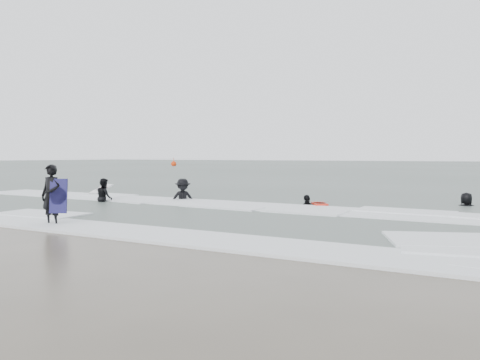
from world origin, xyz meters
The scene contains 10 objects.
ground centered at (0.00, 0.00, 0.00)m, with size 320.00×320.00×0.00m, color brown.
sea centered at (0.00, 80.00, 0.06)m, with size 320.00×320.00×0.00m, color #47544C.
surfer_centre centered at (-2.86, -0.71, 0.00)m, with size 0.64×0.42×1.74m, color black.
surfer_wading centered at (-6.29, 4.65, 0.00)m, with size 0.77×0.60×1.58m, color black.
surfer_breaker centered at (-3.91, 6.89, 0.00)m, with size 1.18×0.68×1.82m, color black.
surfer_right_near centered at (1.52, 7.68, 0.00)m, with size 0.93×0.39×1.59m, color black.
surfer_right_far centered at (6.97, 10.23, 0.00)m, with size 0.84×0.55×1.72m, color black.
surf_foam centered at (0.00, 3.70, 0.04)m, with size 30.03×9.06×0.09m.
bodyboards centered at (-2.42, 4.02, 0.50)m, with size 9.43×9.12×1.25m.
buoy centered at (-45.13, 60.10, 0.42)m, with size 1.00×1.00×1.65m.
Camera 1 is at (8.14, -9.48, 1.97)m, focal length 35.00 mm.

